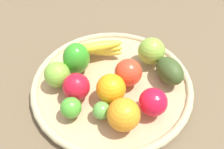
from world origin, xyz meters
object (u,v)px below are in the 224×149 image
at_px(apple_0, 57,74).
at_px(apple_1, 151,51).
at_px(orange_1, 124,115).
at_px(lime_1, 101,110).
at_px(apple_4, 128,73).
at_px(banana_bunch, 95,48).
at_px(apple_2, 153,102).
at_px(orange_0, 111,89).
at_px(lime_0, 71,108).
at_px(apple_3, 76,87).
at_px(bell_pepper, 76,58).
at_px(avocado, 169,71).

xyz_separation_m(apple_0, apple_1, (-0.22, 0.16, 0.00)).
height_order(orange_1, apple_1, apple_1).
relative_size(lime_1, apple_1, 0.54).
bearing_deg(apple_4, apple_0, -52.79).
distance_m(banana_bunch, apple_1, 0.17).
bearing_deg(apple_1, apple_0, -35.42).
bearing_deg(apple_0, orange_1, 89.08).
distance_m(banana_bunch, apple_2, 0.25).
bearing_deg(orange_0, lime_0, -26.91).
xyz_separation_m(lime_0, apple_3, (-0.05, -0.03, 0.01)).
relative_size(bell_pepper, apple_3, 1.30).
bearing_deg(orange_1, avocado, 173.62).
xyz_separation_m(lime_0, avocado, (-0.24, 0.14, 0.01)).
bearing_deg(orange_1, bell_pepper, -109.34).
xyz_separation_m(banana_bunch, apple_3, (0.15, 0.06, 0.01)).
bearing_deg(lime_1, apple_3, -98.17).
height_order(apple_2, apple_0, same).
relative_size(apple_4, apple_3, 1.06).
relative_size(apple_2, apple_0, 1.00).
xyz_separation_m(apple_2, avocado, (-0.12, -0.01, -0.00)).
height_order(bell_pepper, apple_0, bell_pepper).
height_order(banana_bunch, orange_1, orange_1).
bearing_deg(apple_0, banana_bunch, 176.12).
relative_size(apple_4, apple_2, 1.07).
distance_m(bell_pepper, orange_0, 0.14).
distance_m(apple_4, apple_1, 0.11).
bearing_deg(lime_0, orange_0, 153.09).
bearing_deg(lime_0, orange_1, 113.23).
relative_size(apple_2, orange_0, 0.92).
height_order(apple_4, apple_0, apple_4).
xyz_separation_m(apple_0, orange_0, (-0.04, 0.15, 0.00)).
height_order(apple_2, orange_1, orange_1).
bearing_deg(lime_1, apple_0, -95.41).
height_order(banana_bunch, apple_3, apple_3).
relative_size(apple_4, orange_1, 0.96).
distance_m(banana_bunch, orange_1, 0.25).
xyz_separation_m(bell_pepper, apple_0, (0.07, -0.01, -0.01)).
bearing_deg(apple_1, avocado, 65.70).
height_order(avocado, apple_3, apple_3).
xyz_separation_m(apple_2, bell_pepper, (0.00, -0.24, 0.01)).
bearing_deg(avocado, apple_2, 6.98).
relative_size(apple_0, orange_0, 0.93).
bearing_deg(apple_1, apple_4, -4.59).
relative_size(banana_bunch, avocado, 1.75).
distance_m(apple_2, orange_1, 0.08).
xyz_separation_m(lime_0, orange_0, (-0.10, 0.05, 0.01)).
bearing_deg(lime_1, apple_2, 132.73).
xyz_separation_m(orange_1, apple_1, (-0.23, -0.05, 0.00)).
bearing_deg(lime_1, lime_0, -58.21).
bearing_deg(apple_1, banana_bunch, -62.64).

